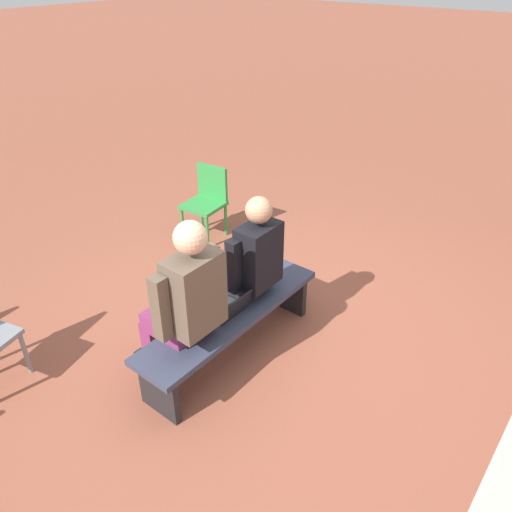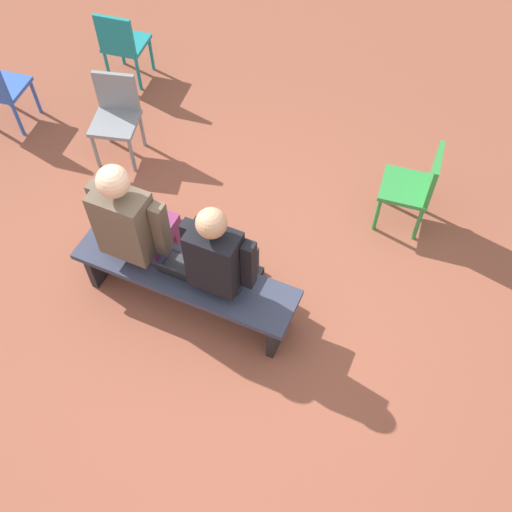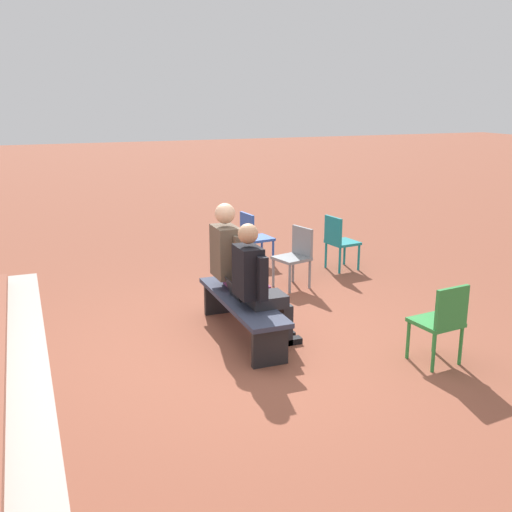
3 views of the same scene
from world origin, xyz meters
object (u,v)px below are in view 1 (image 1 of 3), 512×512
(bench, at_px, (232,320))
(laptop, at_px, (230,308))
(person_adult, at_px, (184,301))
(plastic_chair_mid_courtyard, at_px, (207,198))
(person_student, at_px, (248,264))

(bench, distance_m, laptop, 0.15)
(person_adult, relative_size, plastic_chair_mid_courtyard, 1.72)
(bench, xyz_separation_m, plastic_chair_mid_courtyard, (-1.39, -1.58, 0.13))
(person_student, height_order, person_adult, person_adult)
(laptop, height_order, plastic_chair_mid_courtyard, plastic_chair_mid_courtyard)
(bench, height_order, plastic_chair_mid_courtyard, plastic_chair_mid_courtyard)
(laptop, distance_m, plastic_chair_mid_courtyard, 2.14)
(person_student, distance_m, person_adult, 0.72)
(person_student, bearing_deg, laptop, 13.48)
(bench, xyz_separation_m, laptop, (0.03, 0.01, 0.15))
(person_student, xyz_separation_m, person_adult, (0.72, -0.01, 0.04))
(bench, bearing_deg, person_student, -167.41)
(person_student, bearing_deg, bench, 12.59)
(laptop, bearing_deg, person_student, -166.52)
(bench, bearing_deg, laptop, 22.07)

